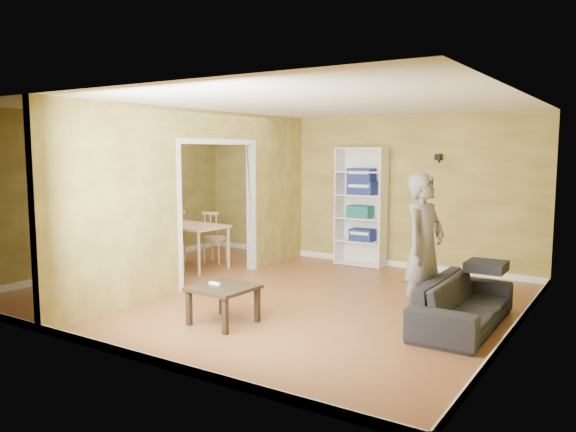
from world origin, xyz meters
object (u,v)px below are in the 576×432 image
object	(u,v)px
chair_far	(215,236)
coffee_table	(223,292)
bookshelf	(363,206)
dining_table	(191,229)
sofa	(464,296)
person	(424,236)
chair_left	(162,238)
chair_near	(169,242)

from	to	relation	value
chair_far	coffee_table	bearing A→B (deg)	120.73
bookshelf	dining_table	distance (m)	3.00
sofa	person	size ratio (longest dim) A/B	0.92
chair_left	sofa	bearing A→B (deg)	75.02
sofa	dining_table	size ratio (longest dim) A/B	1.59
chair_far	dining_table	bearing A→B (deg)	75.71
person	dining_table	size ratio (longest dim) A/B	1.72
sofa	chair_left	xyz separation A→B (m)	(-5.55, 0.79, 0.10)
chair_left	coffee_table	bearing A→B (deg)	48.63
sofa	chair_left	distance (m)	5.61
chair_far	bookshelf	bearing A→B (deg)	-162.56
bookshelf	chair_left	world-z (taller)	bookshelf
dining_table	chair_far	size ratio (longest dim) A/B	1.27
person	bookshelf	bearing A→B (deg)	49.05
sofa	coffee_table	bearing A→B (deg)	120.01
person	dining_table	xyz separation A→B (m)	(-4.38, 0.82, -0.36)
coffee_table	chair_far	bearing A→B (deg)	131.45
coffee_table	dining_table	size ratio (longest dim) A/B	0.56
sofa	person	bearing A→B (deg)	97.00
sofa	chair_left	world-z (taller)	chair_left
coffee_table	chair_far	world-z (taller)	chair_far
bookshelf	coffee_table	xyz separation A→B (m)	(0.12, -3.99, -0.65)
chair_left	chair_far	distance (m)	0.94
coffee_table	chair_near	size ratio (longest dim) A/B	0.64
dining_table	chair_near	size ratio (longest dim) A/B	1.14
bookshelf	chair_far	size ratio (longest dim) A/B	2.21
sofa	bookshelf	xyz separation A→B (m)	(-2.49, 2.60, 0.67)
bookshelf	coffee_table	world-z (taller)	bookshelf
chair_near	chair_far	size ratio (longest dim) A/B	1.11
chair_far	chair_near	bearing A→B (deg)	77.13
bookshelf	coffee_table	distance (m)	4.04
person	chair_left	world-z (taller)	person
bookshelf	chair_near	distance (m)	3.38
person	chair_near	world-z (taller)	person
chair_near	chair_left	bearing A→B (deg)	142.31
coffee_table	bookshelf	bearing A→B (deg)	91.69
person	chair_left	bearing A→B (deg)	92.19
chair_near	chair_far	distance (m)	1.13
sofa	coffee_table	world-z (taller)	sofa
sofa	person	world-z (taller)	person
bookshelf	chair_near	bearing A→B (deg)	-134.88
coffee_table	dining_table	distance (m)	3.29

